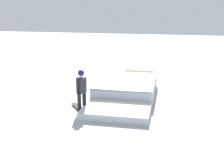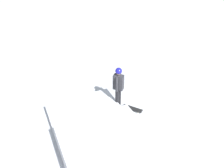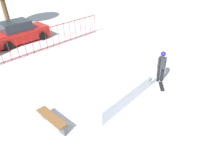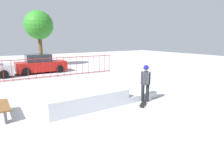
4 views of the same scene
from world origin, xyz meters
The scene contains 5 objects.
ground_plane centered at (0.00, 0.00, 0.00)m, with size 60.00×60.00×0.00m, color #B7BABF.
skate_ramp centered at (0.02, 0.31, 0.32)m, with size 5.44×2.68×0.74m.
skater centered at (2.25, -1.04, 1.01)m, with size 0.43×0.42×1.73m.
skateboard centered at (1.78, -1.44, 0.08)m, with size 0.75×0.65×0.09m.
park_bench centered at (-3.48, 0.50, 0.36)m, with size 0.44×1.66×0.48m.
Camera 1 is at (12.49, 2.41, 4.11)m, focal length 46.24 mm.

